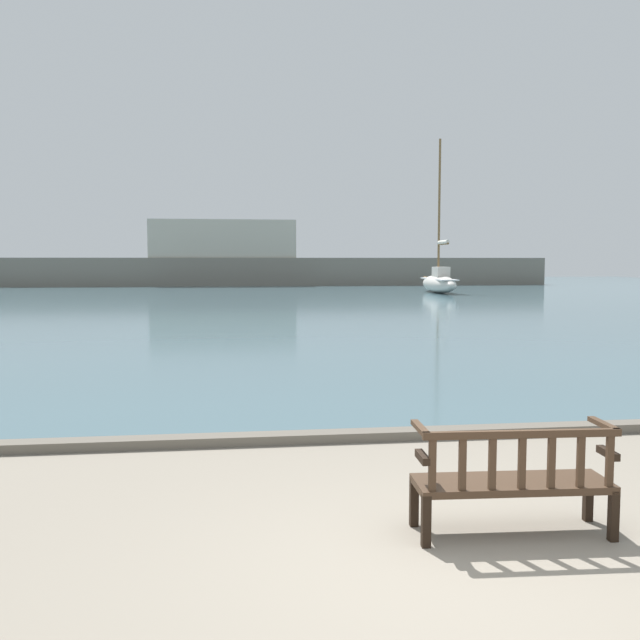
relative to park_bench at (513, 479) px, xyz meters
name	(u,v)px	position (x,y,z in m)	size (l,w,h in m)	color
ground_plane	(457,574)	(-0.68, -0.64, -0.47)	(160.00, 160.00, 0.00)	gray
harbor_water	(249,293)	(-0.68, 43.36, -0.43)	(100.00, 80.00, 0.08)	#476670
quay_edge_kerb	(358,436)	(-0.68, 3.21, -0.41)	(40.00, 0.30, 0.12)	#675F54
park_bench	(513,479)	(0.00, 0.00, 0.00)	(1.63, 0.60, 0.92)	black
sailboat_nearest_starboard	(439,281)	(11.88, 40.65, 0.38)	(1.88, 7.85, 10.16)	silver
far_breakwater	(236,265)	(-1.34, 55.60, 1.36)	(52.87, 2.40, 7.37)	slate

